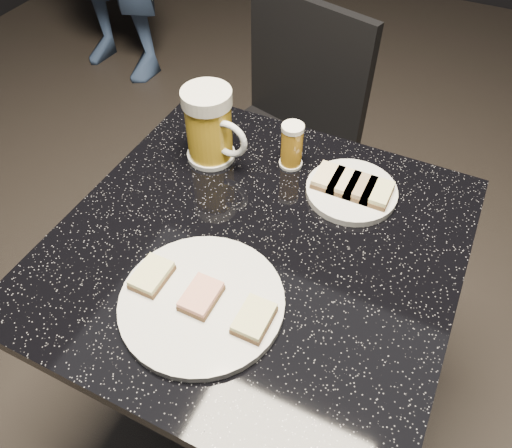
# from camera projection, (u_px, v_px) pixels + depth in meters

# --- Properties ---
(floor) EXTENTS (6.00, 6.00, 0.00)m
(floor) POSITION_uv_depth(u_px,v_px,m) (256.00, 408.00, 1.45)
(floor) COLOR black
(floor) RESTS_ON ground
(plate_large) EXTENTS (0.27, 0.27, 0.01)m
(plate_large) POSITION_uv_depth(u_px,v_px,m) (202.00, 302.00, 0.80)
(plate_large) COLOR silver
(plate_large) RESTS_ON table
(plate_small) EXTENTS (0.18, 0.18, 0.01)m
(plate_small) POSITION_uv_depth(u_px,v_px,m) (351.00, 191.00, 0.97)
(plate_small) COLOR silver
(plate_small) RESTS_ON table
(table) EXTENTS (0.70, 0.70, 0.75)m
(table) POSITION_uv_depth(u_px,v_px,m) (256.00, 315.00, 1.07)
(table) COLOR black
(table) RESTS_ON floor
(beer_mug) EXTENTS (0.14, 0.10, 0.16)m
(beer_mug) POSITION_uv_depth(u_px,v_px,m) (210.00, 126.00, 0.99)
(beer_mug) COLOR silver
(beer_mug) RESTS_ON table
(beer_tumbler) EXTENTS (0.05, 0.05, 0.10)m
(beer_tumbler) POSITION_uv_depth(u_px,v_px,m) (292.00, 146.00, 1.00)
(beer_tumbler) COLOR silver
(beer_tumbler) RESTS_ON table
(chair) EXTENTS (0.49, 0.49, 0.87)m
(chair) POSITION_uv_depth(u_px,v_px,m) (280.00, 137.00, 1.49)
(chair) COLOR black
(chair) RESTS_ON floor
(canapes_on_plate_large) EXTENTS (0.24, 0.07, 0.02)m
(canapes_on_plate_large) POSITION_uv_depth(u_px,v_px,m) (201.00, 296.00, 0.79)
(canapes_on_plate_large) COLOR #4C3521
(canapes_on_plate_large) RESTS_ON plate_large
(canapes_on_plate_small) EXTENTS (0.15, 0.07, 0.02)m
(canapes_on_plate_small) POSITION_uv_depth(u_px,v_px,m) (352.00, 185.00, 0.96)
(canapes_on_plate_small) COLOR #4C3521
(canapes_on_plate_small) RESTS_ON plate_small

